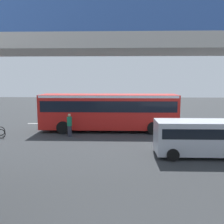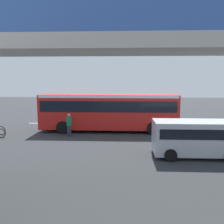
% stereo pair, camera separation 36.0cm
% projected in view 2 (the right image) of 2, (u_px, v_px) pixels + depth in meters
% --- Properties ---
extents(ground, '(80.00, 80.00, 0.00)m').
position_uv_depth(ground, '(94.00, 129.00, 21.32)').
color(ground, '#2D3033').
extents(city_bus, '(11.54, 2.85, 3.15)m').
position_uv_depth(city_bus, '(109.00, 109.00, 20.49)').
color(city_bus, red).
rests_on(city_bus, ground).
extents(parked_van, '(4.80, 2.17, 2.05)m').
position_uv_depth(parked_van, '(196.00, 136.00, 13.70)').
color(parked_van, '#B7BCC6').
rests_on(parked_van, ground).
extents(pedestrian, '(0.38, 0.38, 1.79)m').
position_uv_depth(pedestrian, '(69.00, 125.00, 18.63)').
color(pedestrian, '#2D2D38').
rests_on(pedestrian, ground).
extents(traffic_sign, '(0.08, 0.60, 2.80)m').
position_uv_depth(traffic_sign, '(113.00, 103.00, 25.92)').
color(traffic_sign, slate).
rests_on(traffic_sign, ground).
extents(lane_dash_leftmost, '(2.00, 0.20, 0.01)m').
position_uv_depth(lane_dash_leftmost, '(157.00, 124.00, 23.79)').
color(lane_dash_leftmost, silver).
rests_on(lane_dash_leftmost, ground).
extents(lane_dash_left, '(2.00, 0.20, 0.01)m').
position_uv_depth(lane_dash_left, '(117.00, 124.00, 23.98)').
color(lane_dash_left, silver).
rests_on(lane_dash_left, ground).
extents(lane_dash_centre, '(2.00, 0.20, 0.01)m').
position_uv_depth(lane_dash_centre, '(78.00, 124.00, 24.18)').
color(lane_dash_centre, silver).
rests_on(lane_dash_centre, ground).
extents(lane_dash_right, '(2.00, 0.20, 0.01)m').
position_uv_depth(lane_dash_right, '(39.00, 123.00, 24.37)').
color(lane_dash_right, silver).
rests_on(lane_dash_right, ground).
extents(pedestrian_overpass, '(31.32, 2.60, 6.94)m').
position_uv_depth(pedestrian_overpass, '(52.00, 57.00, 8.78)').
color(pedestrian_overpass, '#B2ADA5').
rests_on(pedestrian_overpass, ground).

